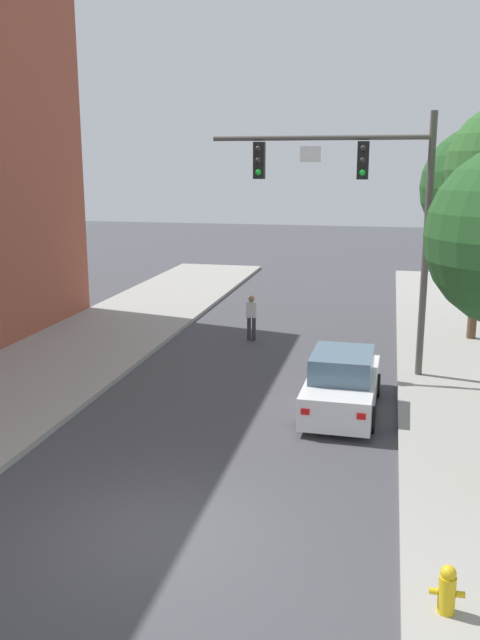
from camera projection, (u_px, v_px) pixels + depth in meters
The scene contains 5 objects.
ground_plane at pixel (163, 532), 11.71m from camera, with size 120.00×120.00×0.00m, color #424247.
traffic_signal_mast at pixel (365, 196), 19.22m from camera, with size 6.31×0.38×7.50m.
car_lead_white at pixel (342, 384), 17.32m from camera, with size 1.91×4.28×1.60m.
pedestrian_crossing_road at pixel (251, 316), 24.23m from camera, with size 0.36×0.22×1.64m.
fire_hydrant at pixel (447, 589), 9.33m from camera, with size 0.48×0.24×0.72m.
Camera 1 is at (3.60, -10.03, 6.25)m, focal length 37.93 mm.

